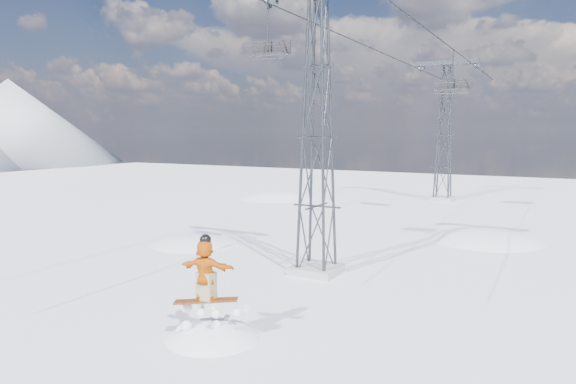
# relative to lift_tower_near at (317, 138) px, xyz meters

# --- Properties ---
(ground) EXTENTS (120.00, 120.00, 0.00)m
(ground) POSITION_rel_lift_tower_near_xyz_m (-0.80, -8.00, -5.47)
(ground) COLOR white
(ground) RESTS_ON ground
(snow_terrain) EXTENTS (39.00, 37.00, 22.00)m
(snow_terrain) POSITION_rel_lift_tower_near_xyz_m (-5.57, 13.24, -15.06)
(snow_terrain) COLOR white
(snow_terrain) RESTS_ON ground
(lift_tower_near) EXTENTS (5.20, 1.80, 11.43)m
(lift_tower_near) POSITION_rel_lift_tower_near_xyz_m (0.00, 0.00, 0.00)
(lift_tower_near) COLOR #999999
(lift_tower_near) RESTS_ON ground
(lift_tower_far) EXTENTS (5.20, 1.80, 11.43)m
(lift_tower_far) POSITION_rel_lift_tower_near_xyz_m (0.00, 25.00, 0.00)
(lift_tower_far) COLOR #999999
(lift_tower_far) RESTS_ON ground
(haul_cables) EXTENTS (4.46, 51.00, 0.06)m
(haul_cables) POSITION_rel_lift_tower_near_xyz_m (0.00, 11.50, 5.38)
(haul_cables) COLOR black
(haul_cables) RESTS_ON ground
(lift_chair_near) EXTENTS (1.82, 0.52, 2.26)m
(lift_chair_near) POSITION_rel_lift_tower_near_xyz_m (-2.20, 0.03, 3.57)
(lift_chair_near) COLOR black
(lift_chair_near) RESTS_ON ground
(lift_chair_mid) EXTENTS (2.24, 0.64, 2.78)m
(lift_chair_mid) POSITION_rel_lift_tower_near_xyz_m (2.20, 15.87, 3.16)
(lift_chair_mid) COLOR black
(lift_chair_mid) RESTS_ON ground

